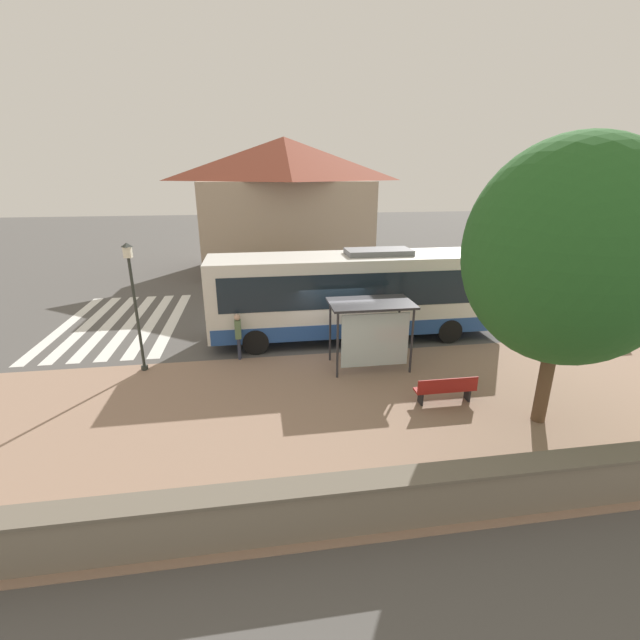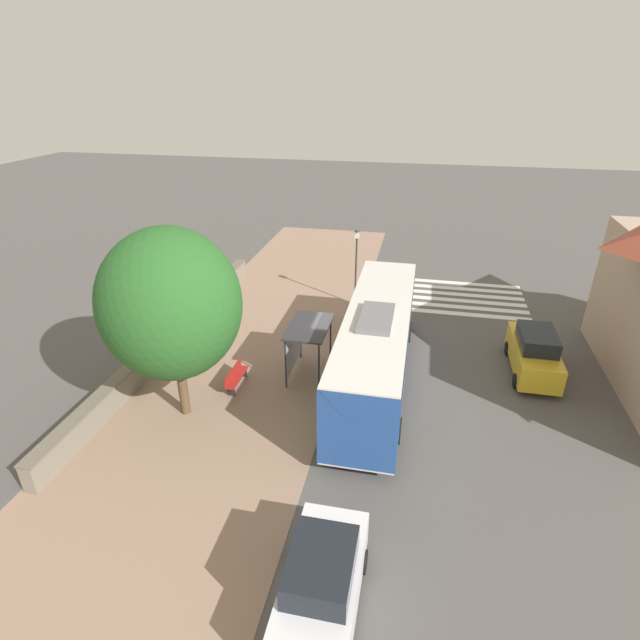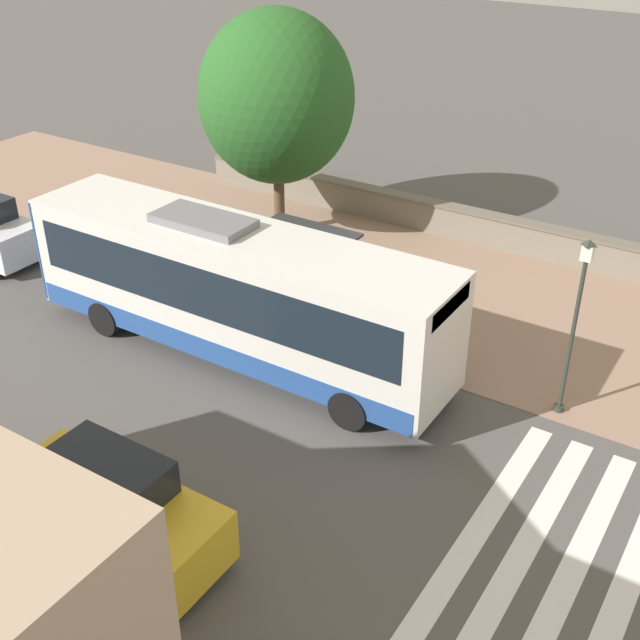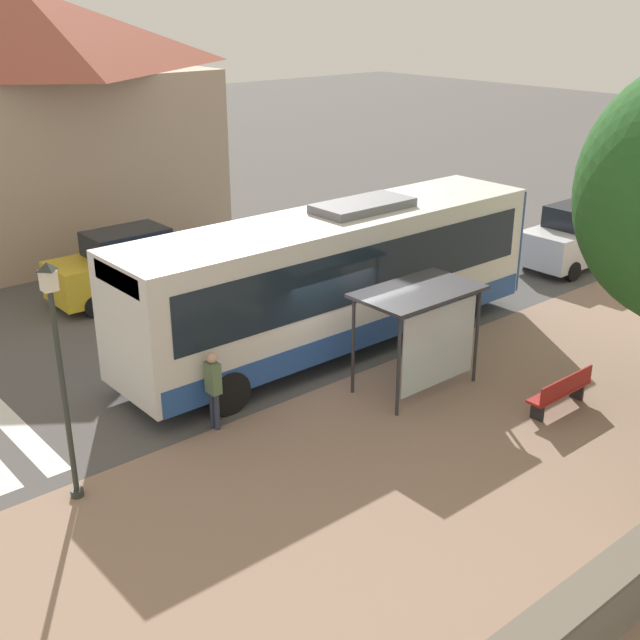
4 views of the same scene
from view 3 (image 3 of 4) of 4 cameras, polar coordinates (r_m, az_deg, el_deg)
The scene contains 11 objects.
ground_plane at distance 22.25m, azimuth -0.76°, elevation -1.34°, with size 120.00×120.00×0.00m, color #514F4C.
sidewalk_plaza at distance 25.64m, azimuth 4.77°, elevation 3.10°, with size 9.00×44.00×0.02m.
crosswalk_stripes at distance 15.91m, azimuth 18.44°, elevation -18.73°, with size 9.00×5.25×0.01m.
stone_wall at distance 28.74m, azimuth 8.70°, elevation 7.16°, with size 0.60×20.00×1.13m.
bus at distance 20.80m, azimuth -6.13°, elevation 2.22°, with size 2.70×11.96×3.74m.
bus_shelter at distance 22.93m, azimuth -0.93°, elevation 5.41°, with size 1.74×2.90×2.44m.
pedestrian at distance 20.22m, azimuth 7.70°, elevation -1.64°, with size 0.34×0.24×1.78m.
bench at distance 26.45m, azimuth -0.58°, elevation 5.23°, with size 0.40×1.88×0.88m.
street_lamp_near at distance 18.90m, azimuth 17.75°, elevation 0.37°, with size 0.28×0.28×4.53m.
shade_tree at distance 27.22m, azimuth -3.11°, elevation 15.50°, with size 5.14×5.14×7.61m.
parked_car_far_lane at distance 15.90m, azimuth -14.52°, elevation -12.84°, with size 1.88×4.52×2.10m.
Camera 3 is at (15.84, 10.48, 11.58)m, focal length 45.00 mm.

